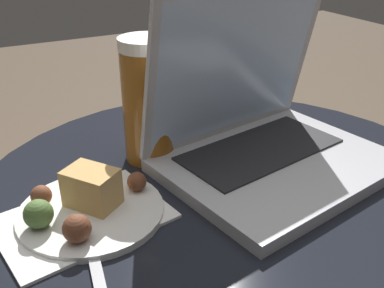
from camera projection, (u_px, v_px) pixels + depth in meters
name	position (u px, v px, depth m)	size (l,w,h in m)	color
table	(227.00, 262.00, 0.66)	(0.70, 0.70, 0.51)	#9E9EA3
napkin	(83.00, 218.00, 0.54)	(0.21, 0.17, 0.00)	white
laptop	(263.00, 130.00, 0.65)	(0.35, 0.29, 0.25)	#B2B2B7
beer_glass	(148.00, 101.00, 0.64)	(0.08, 0.08, 0.18)	brown
snack_plate	(87.00, 205.00, 0.54)	(0.18, 0.18, 0.06)	silver
fork	(88.00, 232.00, 0.52)	(0.05, 0.20, 0.00)	#B2B2B7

